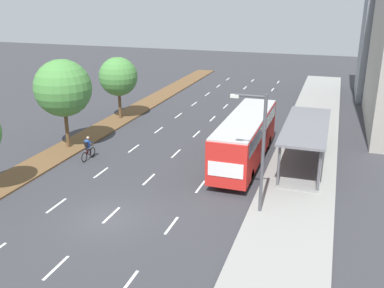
{
  "coord_description": "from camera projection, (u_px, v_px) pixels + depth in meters",
  "views": [
    {
      "loc": [
        10.78,
        -17.97,
        11.42
      ],
      "look_at": [
        1.54,
        9.68,
        1.2
      ],
      "focal_mm": 40.49,
      "sensor_mm": 36.0,
      "label": 1
    }
  ],
  "objects": [
    {
      "name": "ground_plane",
      "position": [
        107.0,
        219.0,
        23.08
      ],
      "size": [
        140.0,
        140.0,
        0.0
      ],
      "primitive_type": "plane",
      "color": "#38383D"
    },
    {
      "name": "median_strip",
      "position": [
        132.0,
        112.0,
        43.45
      ],
      "size": [
        2.6,
        52.0,
        0.12
      ],
      "primitive_type": "cube",
      "color": "brown",
      "rests_on": "ground"
    },
    {
      "name": "sidewalk_right",
      "position": [
        312.0,
        129.0,
        38.2
      ],
      "size": [
        4.5,
        52.0,
        0.15
      ],
      "primitive_type": "cube",
      "color": "gray",
      "rests_on": "ground"
    },
    {
      "name": "lane_divider_left",
      "position": [
        169.0,
        122.0,
        40.26
      ],
      "size": [
        0.14,
        47.05,
        0.01
      ],
      "color": "white",
      "rests_on": "ground"
    },
    {
      "name": "lane_divider_center",
      "position": [
        205.0,
        126.0,
        39.22
      ],
      "size": [
        0.14,
        47.05,
        0.01
      ],
      "color": "white",
      "rests_on": "ground"
    },
    {
      "name": "lane_divider_right",
      "position": [
        243.0,
        129.0,
        38.17
      ],
      "size": [
        0.14,
        47.05,
        0.01
      ],
      "color": "white",
      "rests_on": "ground"
    },
    {
      "name": "bus_shelter",
      "position": [
        309.0,
        141.0,
        29.48
      ],
      "size": [
        2.9,
        9.56,
        2.86
      ],
      "color": "gray",
      "rests_on": "sidewalk_right"
    },
    {
      "name": "bus",
      "position": [
        246.0,
        135.0,
        30.1
      ],
      "size": [
        2.54,
        11.29,
        3.37
      ],
      "color": "red",
      "rests_on": "ground"
    },
    {
      "name": "cyclist",
      "position": [
        88.0,
        149.0,
        31.1
      ],
      "size": [
        0.46,
        1.82,
        1.71
      ],
      "color": "black",
      "rests_on": "ground"
    },
    {
      "name": "median_tree_second",
      "position": [
        63.0,
        88.0,
        32.06
      ],
      "size": [
        4.26,
        4.26,
        6.74
      ],
      "color": "brown",
      "rests_on": "median_strip"
    },
    {
      "name": "median_tree_third",
      "position": [
        118.0,
        77.0,
        40.04
      ],
      "size": [
        3.57,
        3.57,
        5.74
      ],
      "color": "brown",
      "rests_on": "median_strip"
    },
    {
      "name": "streetlight",
      "position": [
        260.0,
        146.0,
        22.48
      ],
      "size": [
        1.91,
        0.24,
        6.5
      ],
      "color": "#4C4C51",
      "rests_on": "sidewalk_right"
    }
  ]
}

